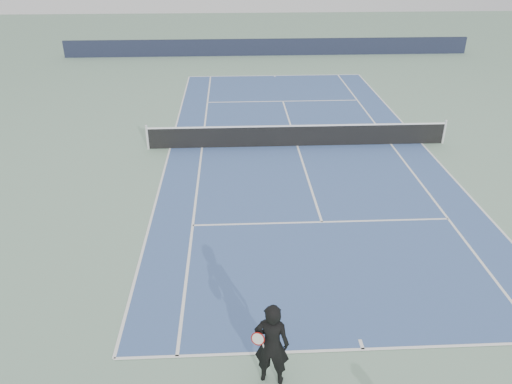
{
  "coord_description": "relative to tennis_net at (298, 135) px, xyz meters",
  "views": [
    {
      "loc": [
        -2.79,
        -19.95,
        8.26
      ],
      "look_at": [
        -2.11,
        -6.3,
        1.1
      ],
      "focal_mm": 35.0,
      "sensor_mm": 36.0,
      "label": 1
    }
  ],
  "objects": [
    {
      "name": "ground",
      "position": [
        0.0,
        0.0,
        -0.5
      ],
      "size": [
        80.0,
        80.0,
        0.0
      ],
      "primitive_type": "plane",
      "color": "gray"
    },
    {
      "name": "court_surface",
      "position": [
        0.0,
        0.0,
        -0.5
      ],
      "size": [
        10.97,
        23.77,
        0.01
      ],
      "primitive_type": "cube",
      "color": "#3B568C",
      "rests_on": "ground"
    },
    {
      "name": "tennis_net",
      "position": [
        0.0,
        0.0,
        0.0
      ],
      "size": [
        12.9,
        0.1,
        1.07
      ],
      "color": "silver",
      "rests_on": "ground"
    },
    {
      "name": "windscreen_far",
      "position": [
        0.0,
        17.88,
        0.1
      ],
      "size": [
        30.0,
        0.25,
        1.2
      ],
      "primitive_type": "cube",
      "color": "black",
      "rests_on": "ground"
    },
    {
      "name": "tennis_player",
      "position": [
        -2.11,
        -12.6,
        0.48
      ],
      "size": [
        0.87,
        0.69,
        1.96
      ],
      "color": "black",
      "rests_on": "ground"
    }
  ]
}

